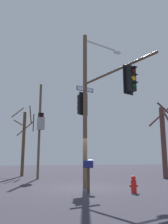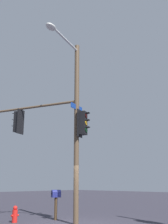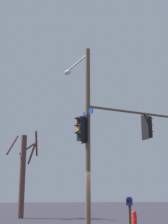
{
  "view_description": "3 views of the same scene",
  "coord_description": "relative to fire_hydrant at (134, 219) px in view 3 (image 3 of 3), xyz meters",
  "views": [
    {
      "loc": [
        3.47,
        11.96,
        1.47
      ],
      "look_at": [
        0.15,
        0.3,
        3.88
      ],
      "focal_mm": 37.46,
      "sensor_mm": 36.0,
      "label": 1
    },
    {
      "loc": [
        -8.75,
        -8.88,
        1.76
      ],
      "look_at": [
        -0.03,
        -0.54,
        4.91
      ],
      "focal_mm": 43.36,
      "sensor_mm": 36.0,
      "label": 2
    },
    {
      "loc": [
        14.41,
        -1.98,
        1.6
      ],
      "look_at": [
        0.55,
        -0.27,
        5.13
      ],
      "focal_mm": 51.08,
      "sensor_mm": 36.0,
      "label": 3
    }
  ],
  "objects": [
    {
      "name": "mailbox",
      "position": [
        1.83,
        -0.7,
        0.76
      ],
      "size": [
        0.5,
        0.38,
        1.41
      ],
      "rotation": [
        0.0,
        0.0,
        4.34
      ],
      "color": "#4C3823",
      "rests_on": "ground"
    },
    {
      "name": "fire_hydrant",
      "position": [
        0.0,
        0.0,
        0.0
      ],
      "size": [
        0.38,
        0.24,
        0.73
      ],
      "color": "red",
      "rests_on": "ground"
    },
    {
      "name": "bare_tree_across_street",
      "position": [
        -5.7,
        -5.82,
        2.61
      ],
      "size": [
        1.99,
        2.03,
        5.54
      ],
      "color": "brown",
      "rests_on": "ground"
    },
    {
      "name": "main_signal_pole_assembly",
      "position": [
        1.09,
        -1.85,
        4.44
      ],
      "size": [
        3.26,
        5.75,
        8.49
      ],
      "rotation": [
        0.0,
        0.0,
        1.9
      ],
      "color": "brown",
      "rests_on": "ground"
    }
  ]
}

